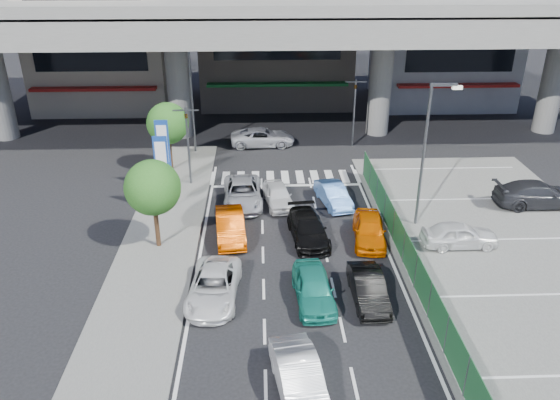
{
  "coord_description": "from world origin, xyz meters",
  "views": [
    {
      "loc": [
        -1.66,
        -20.79,
        14.45
      ],
      "look_at": [
        -0.64,
        5.44,
        1.91
      ],
      "focal_mm": 35.0,
      "sensor_mm": 36.0,
      "label": 1
    }
  ],
  "objects_px": {
    "signboard_near": "(162,164)",
    "sedan_black_mid": "(308,229)",
    "parked_sedan_dgrey": "(538,194)",
    "signboard_far": "(163,146)",
    "hatch_white_back_mid": "(299,379)",
    "crossing_wagon_silver": "(263,137)",
    "traffic_cone": "(390,217)",
    "sedan_white_mid_left": "(214,286)",
    "taxi_orange_right": "(369,230)",
    "kei_truck_front_right": "(333,195)",
    "tree_near": "(153,188)",
    "traffic_light_right": "(355,96)",
    "traffic_light_left": "(187,127)",
    "tree_far": "(168,124)",
    "street_lamp_right": "(428,144)",
    "wagon_silver_front_left": "(243,193)",
    "hatch_black_mid_right": "(368,289)",
    "street_lamp_left": "(194,90)",
    "taxi_orange_left": "(230,226)",
    "sedan_white_front_mid": "(278,195)",
    "parked_sedan_white": "(460,235)",
    "taxi_teal_mid": "(314,288)"
  },
  "relations": [
    {
      "from": "tree_near",
      "to": "taxi_orange_right",
      "type": "bearing_deg",
      "value": 1.12
    },
    {
      "from": "traffic_light_right",
      "to": "crossing_wagon_silver",
      "type": "bearing_deg",
      "value": 177.3
    },
    {
      "from": "street_lamp_left",
      "to": "traffic_light_left",
      "type": "bearing_deg",
      "value": -88.8
    },
    {
      "from": "hatch_white_back_mid",
      "to": "crossing_wagon_silver",
      "type": "xyz_separation_m",
      "value": [
        -1.01,
        25.79,
        -0.01
      ]
    },
    {
      "from": "taxi_orange_right",
      "to": "kei_truck_front_right",
      "type": "distance_m",
      "value": 4.71
    },
    {
      "from": "tree_near",
      "to": "taxi_orange_right",
      "type": "xyz_separation_m",
      "value": [
        11.02,
        0.22,
        -2.7
      ]
    },
    {
      "from": "signboard_near",
      "to": "taxi_orange_left",
      "type": "relative_size",
      "value": 1.12
    },
    {
      "from": "sedan_black_mid",
      "to": "taxi_orange_right",
      "type": "height_order",
      "value": "taxi_orange_right"
    },
    {
      "from": "street_lamp_left",
      "to": "hatch_white_back_mid",
      "type": "relative_size",
      "value": 1.91
    },
    {
      "from": "tree_far",
      "to": "taxi_orange_right",
      "type": "bearing_deg",
      "value": -41.03
    },
    {
      "from": "signboard_near",
      "to": "sedan_black_mid",
      "type": "height_order",
      "value": "signboard_near"
    },
    {
      "from": "street_lamp_left",
      "to": "hatch_black_mid_right",
      "type": "bearing_deg",
      "value": -63.94
    },
    {
      "from": "hatch_white_back_mid",
      "to": "sedan_black_mid",
      "type": "relative_size",
      "value": 0.95
    },
    {
      "from": "traffic_light_right",
      "to": "crossing_wagon_silver",
      "type": "height_order",
      "value": "traffic_light_right"
    },
    {
      "from": "taxi_orange_right",
      "to": "sedan_black_mid",
      "type": "bearing_deg",
      "value": -178.36
    },
    {
      "from": "parked_sedan_white",
      "to": "taxi_orange_left",
      "type": "bearing_deg",
      "value": 82.33
    },
    {
      "from": "sedan_black_mid",
      "to": "traffic_cone",
      "type": "bearing_deg",
      "value": 12.99
    },
    {
      "from": "traffic_cone",
      "to": "hatch_white_back_mid",
      "type": "bearing_deg",
      "value": -115.52
    },
    {
      "from": "traffic_light_left",
      "to": "taxi_orange_left",
      "type": "height_order",
      "value": "traffic_light_left"
    },
    {
      "from": "traffic_light_left",
      "to": "signboard_near",
      "type": "xyz_separation_m",
      "value": [
        -1.0,
        -4.01,
        -0.87
      ]
    },
    {
      "from": "street_lamp_right",
      "to": "traffic_cone",
      "type": "height_order",
      "value": "street_lamp_right"
    },
    {
      "from": "street_lamp_right",
      "to": "street_lamp_left",
      "type": "relative_size",
      "value": 1.0
    },
    {
      "from": "hatch_white_back_mid",
      "to": "crossing_wagon_silver",
      "type": "bearing_deg",
      "value": 83.04
    },
    {
      "from": "sedan_black_mid",
      "to": "kei_truck_front_right",
      "type": "xyz_separation_m",
      "value": [
        1.88,
        4.23,
        -0.02
      ]
    },
    {
      "from": "signboard_far",
      "to": "taxi_orange_right",
      "type": "bearing_deg",
      "value": -30.26
    },
    {
      "from": "parked_sedan_dgrey",
      "to": "signboard_far",
      "type": "bearing_deg",
      "value": 82.42
    },
    {
      "from": "hatch_white_back_mid",
      "to": "parked_sedan_white",
      "type": "xyz_separation_m",
      "value": [
        8.99,
        9.9,
        0.03
      ]
    },
    {
      "from": "kei_truck_front_right",
      "to": "wagon_silver_front_left",
      "type": "bearing_deg",
      "value": 164.45
    },
    {
      "from": "wagon_silver_front_left",
      "to": "tree_near",
      "type": "bearing_deg",
      "value": -132.6
    },
    {
      "from": "parked_sedan_dgrey",
      "to": "kei_truck_front_right",
      "type": "bearing_deg",
      "value": 86.52
    },
    {
      "from": "wagon_silver_front_left",
      "to": "traffic_light_right",
      "type": "bearing_deg",
      "value": 47.78
    },
    {
      "from": "sedan_black_mid",
      "to": "taxi_orange_right",
      "type": "bearing_deg",
      "value": -11.25
    },
    {
      "from": "sedan_black_mid",
      "to": "taxi_orange_right",
      "type": "relative_size",
      "value": 1.09
    },
    {
      "from": "tree_far",
      "to": "hatch_black_mid_right",
      "type": "distance_m",
      "value": 19.12
    },
    {
      "from": "traffic_light_right",
      "to": "sedan_white_mid_left",
      "type": "bearing_deg",
      "value": -115.37
    },
    {
      "from": "taxi_teal_mid",
      "to": "hatch_black_mid_right",
      "type": "bearing_deg",
      "value": -5.03
    },
    {
      "from": "street_lamp_right",
      "to": "wagon_silver_front_left",
      "type": "relative_size",
      "value": 1.63
    },
    {
      "from": "signboard_near",
      "to": "crossing_wagon_silver",
      "type": "bearing_deg",
      "value": 63.06
    },
    {
      "from": "hatch_white_back_mid",
      "to": "crossing_wagon_silver",
      "type": "distance_m",
      "value": 25.81
    },
    {
      "from": "wagon_silver_front_left",
      "to": "hatch_black_mid_right",
      "type": "bearing_deg",
      "value": -62.9
    },
    {
      "from": "street_lamp_left",
      "to": "taxi_orange_left",
      "type": "height_order",
      "value": "street_lamp_left"
    },
    {
      "from": "street_lamp_left",
      "to": "kei_truck_front_right",
      "type": "distance_m",
      "value": 13.58
    },
    {
      "from": "sedan_white_front_mid",
      "to": "traffic_cone",
      "type": "xyz_separation_m",
      "value": [
        6.23,
        -2.62,
        -0.22
      ]
    },
    {
      "from": "sedan_white_mid_left",
      "to": "taxi_orange_right",
      "type": "relative_size",
      "value": 1.13
    },
    {
      "from": "traffic_light_left",
      "to": "parked_sedan_white",
      "type": "xyz_separation_m",
      "value": [
        14.76,
        -8.56,
        -3.21
      ]
    },
    {
      "from": "signboard_near",
      "to": "sedan_white_mid_left",
      "type": "distance_m",
      "value": 9.57
    },
    {
      "from": "parked_sedan_dgrey",
      "to": "street_lamp_left",
      "type": "bearing_deg",
      "value": 64.73
    },
    {
      "from": "tree_far",
      "to": "crossing_wagon_silver",
      "type": "relative_size",
      "value": 0.98
    },
    {
      "from": "signboard_far",
      "to": "sedan_white_front_mid",
      "type": "distance_m",
      "value": 7.7
    },
    {
      "from": "hatch_white_back_mid",
      "to": "sedan_white_mid_left",
      "type": "bearing_deg",
      "value": 110.78
    }
  ]
}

